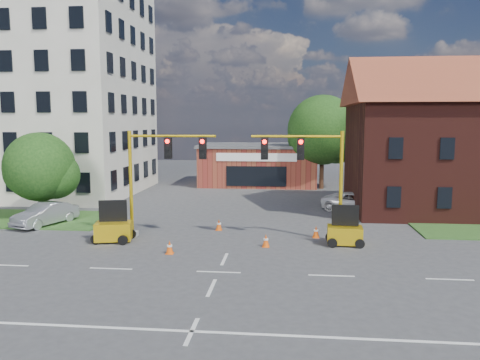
{
  "coord_description": "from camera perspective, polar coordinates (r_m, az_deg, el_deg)",
  "views": [
    {
      "loc": [
        2.97,
        -20.1,
        6.72
      ],
      "look_at": [
        -0.03,
        10.0,
        2.92
      ],
      "focal_mm": 35.0,
      "sensor_mm": 36.0,
      "label": 1
    }
  ],
  "objects": [
    {
      "name": "tree_nw_front",
      "position": [
        35.1,
        -22.81,
        1.24
      ],
      "size": [
        5.01,
        4.77,
        5.99
      ],
      "color": "#311C11",
      "rests_on": "ground"
    },
    {
      "name": "trailer_west",
      "position": [
        27.33,
        -15.15,
        -5.81
      ],
      "size": [
        2.22,
        1.72,
        2.25
      ],
      "rotation": [
        0.0,
        0.0,
        0.22
      ],
      "color": "gold",
      "rests_on": "ground"
    },
    {
      "name": "cone_b",
      "position": [
        29.2,
        -2.59,
        -5.48
      ],
      "size": [
        0.4,
        0.4,
        0.7
      ],
      "color": "#ED540C",
      "rests_on": "ground"
    },
    {
      "name": "signal_mast_east",
      "position": [
        26.29,
        8.68,
        0.96
      ],
      "size": [
        5.3,
        0.6,
        6.2
      ],
      "color": "gray",
      "rests_on": "ground"
    },
    {
      "name": "tree_large",
      "position": [
        47.35,
        10.44,
        5.72
      ],
      "size": [
        7.26,
        6.92,
        9.34
      ],
      "color": "#311C11",
      "rests_on": "ground"
    },
    {
      "name": "signal_mast_west",
      "position": [
        27.25,
        -9.94,
        1.15
      ],
      "size": [
        5.3,
        0.6,
        6.2
      ],
      "color": "gray",
      "rests_on": "ground"
    },
    {
      "name": "brick_shop",
      "position": [
        50.38,
        2.28,
        1.96
      ],
      "size": [
        12.4,
        8.4,
        4.3
      ],
      "color": "maroon",
      "rests_on": "ground"
    },
    {
      "name": "cone_c",
      "position": [
        25.4,
        3.17,
        -7.4
      ],
      "size": [
        0.4,
        0.4,
        0.7
      ],
      "color": "#ED540C",
      "rests_on": "ground"
    },
    {
      "name": "trailer_east",
      "position": [
        26.32,
        12.65,
        -6.33
      ],
      "size": [
        1.93,
        1.35,
        2.11
      ],
      "rotation": [
        0.0,
        0.0,
        -0.06
      ],
      "color": "gold",
      "rests_on": "ground"
    },
    {
      "name": "pickup_white",
      "position": [
        36.32,
        13.87,
        -2.61
      ],
      "size": [
        5.44,
        3.67,
        1.39
      ],
      "primitive_type": "imported",
      "rotation": [
        0.0,
        0.0,
        1.27
      ],
      "color": "white",
      "rests_on": "ground"
    },
    {
      "name": "office_block",
      "position": [
        48.01,
        -23.36,
        10.87
      ],
      "size": [
        18.4,
        15.4,
        20.6
      ],
      "color": "beige",
      "rests_on": "ground"
    },
    {
      "name": "cone_a",
      "position": [
        24.35,
        -8.58,
        -8.12
      ],
      "size": [
        0.4,
        0.4,
        0.7
      ],
      "color": "#ED540C",
      "rests_on": "ground"
    },
    {
      "name": "lane_markings",
      "position": [
        18.61,
        -4.0,
        -14.01
      ],
      "size": [
        60.0,
        36.0,
        0.01
      ],
      "primitive_type": null,
      "color": "white",
      "rests_on": "ground"
    },
    {
      "name": "ground",
      "position": [
        21.4,
        -2.63,
        -11.15
      ],
      "size": [
        120.0,
        120.0,
        0.0
      ],
      "primitive_type": "plane",
      "color": "#424345",
      "rests_on": "ground"
    },
    {
      "name": "cone_d",
      "position": [
        27.71,
        9.25,
        -6.25
      ],
      "size": [
        0.4,
        0.4,
        0.7
      ],
      "color": "#ED540C",
      "rests_on": "ground"
    },
    {
      "name": "sedan_silver_front",
      "position": [
        32.98,
        -22.64,
        -3.86
      ],
      "size": [
        2.97,
        4.71,
        1.46
      ],
      "primitive_type": "imported",
      "rotation": [
        0.0,
        0.0,
        -0.35
      ],
      "color": "#A3A5AB",
      "rests_on": "ground"
    }
  ]
}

